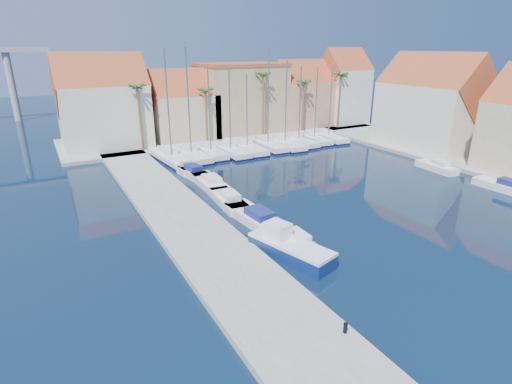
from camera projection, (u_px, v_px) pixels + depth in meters
ground at (397, 284)px, 26.21m from camera, size 260.00×260.00×0.00m
quay_west at (194, 231)px, 33.13m from camera, size 6.00×77.00×0.50m
shore_north at (226, 133)px, 70.11m from camera, size 54.00×16.00×0.50m
shore_east at (481, 162)px, 53.01m from camera, size 12.00×60.00×0.50m
bollard at (345, 328)px, 20.89m from camera, size 0.23×0.23×0.57m
fishing_boat at (289, 247)px, 29.32m from camera, size 4.02×7.07×2.35m
motorboat_west_0 at (292, 240)px, 30.94m from camera, size 2.10×6.20×1.40m
motorboat_west_1 at (256, 217)px, 35.20m from camera, size 2.93×7.61×1.40m
motorboat_west_2 at (228, 199)px, 39.18m from camera, size 2.55×6.52×1.40m
motorboat_west_3 at (210, 182)px, 44.16m from camera, size 2.39×6.98×1.40m
motorboat_west_4 at (191, 171)px, 48.09m from camera, size 2.69×6.57×1.40m
motorboat_west_5 at (181, 165)px, 50.63m from camera, size 2.76×7.35×1.40m
motorboat_west_6 at (170, 153)px, 56.44m from camera, size 3.10×7.56×1.40m
motorboat_east_0 at (504, 186)px, 42.92m from camera, size 2.03×6.06×1.40m
motorboat_east_1 at (437, 167)px, 49.83m from camera, size 2.15×5.58×1.40m
sailboat_0 at (170, 157)px, 53.85m from camera, size 3.57×10.64×14.40m
sailboat_1 at (190, 154)px, 55.41m from camera, size 3.15×10.14×14.59m
sailboat_2 at (210, 151)px, 56.84m from camera, size 2.69×9.12×12.33m
sailboat_3 at (229, 150)px, 57.76m from camera, size 2.63×9.80×12.12m
sailboat_4 at (245, 147)px, 59.51m from camera, size 3.29×10.61×11.02m
sailboat_5 at (266, 144)px, 60.96m from camera, size 2.85×9.83×14.38m
sailboat_6 at (283, 143)px, 61.95m from camera, size 3.27×10.27×12.81m
sailboat_7 at (297, 141)px, 63.24m from camera, size 2.88×9.11×11.98m
sailboat_8 at (313, 138)px, 64.84m from camera, size 2.92×8.76×11.66m
sailboat_9 at (326, 136)px, 66.32m from camera, size 3.19×9.58×11.71m
building_0 at (103, 106)px, 58.03m from camera, size 12.30×9.00×13.50m
building_1 at (183, 108)px, 63.91m from camera, size 10.30×8.00×11.00m
building_2 at (241, 98)px, 69.41m from camera, size 14.20×10.20×11.50m
building_3 at (301, 97)px, 74.18m from camera, size 10.30×8.00×12.00m
building_4 at (342, 89)px, 77.07m from camera, size 8.30×8.00×14.00m
building_6 at (431, 106)px, 58.24m from camera, size 9.00×14.30×13.50m
palm_0 at (137, 89)px, 54.87m from camera, size 2.60×2.60×10.15m
palm_1 at (205, 93)px, 59.74m from camera, size 2.60×2.60×9.15m
palm_2 at (263, 77)px, 63.64m from camera, size 2.60×2.60×11.15m
palm_3 at (304, 84)px, 67.76m from camera, size 2.60×2.60×9.65m
palm_4 at (341, 77)px, 71.08m from camera, size 2.60×2.60×10.65m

